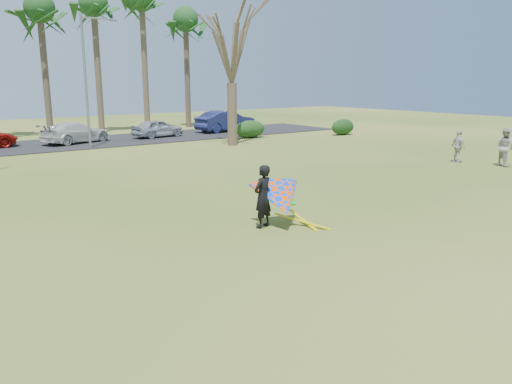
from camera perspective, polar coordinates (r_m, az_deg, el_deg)
ground at (r=12.89m, az=5.35°, el=-6.35°), size 100.00×100.00×0.00m
parking_strip at (r=35.23m, az=-23.05°, el=4.92°), size 46.00×7.00×0.06m
palm_6 at (r=41.59m, az=-23.51°, el=18.58°), size 4.84×4.84×10.84m
palm_7 at (r=42.83m, az=-18.09°, el=19.71°), size 4.84×4.84×11.54m
palm_8 at (r=44.41m, az=-12.94°, el=20.61°), size 4.84×4.84×12.24m
palm_9 at (r=46.03m, az=-8.05°, el=18.80°), size 4.84×4.84×10.84m
bare_tree_right at (r=32.66m, az=-2.83°, el=16.86°), size 6.27×6.27×9.21m
streetlight at (r=32.70m, az=-18.67°, el=12.54°), size 2.28×0.18×8.00m
hedge_near at (r=36.91m, az=-0.73°, el=7.20°), size 2.58×1.17×1.29m
hedge_far at (r=39.53m, az=9.90°, el=7.33°), size 2.19×1.03×1.22m
car_3 at (r=35.63m, az=-19.91°, el=6.41°), size 5.11×3.47×1.37m
car_4 at (r=37.63m, az=-11.18°, el=7.17°), size 4.05×2.13×1.31m
car_5 at (r=41.09m, az=-3.50°, el=8.10°), size 5.23×2.20×1.68m
pedestrian_a at (r=27.61m, az=26.57°, el=4.59°), size 0.98×1.10×1.87m
pedestrian_b at (r=27.87m, az=22.12°, el=4.86°), size 0.76×1.06×1.67m
kite_flyer at (r=14.42m, az=2.54°, el=-0.70°), size 2.13×2.39×2.02m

